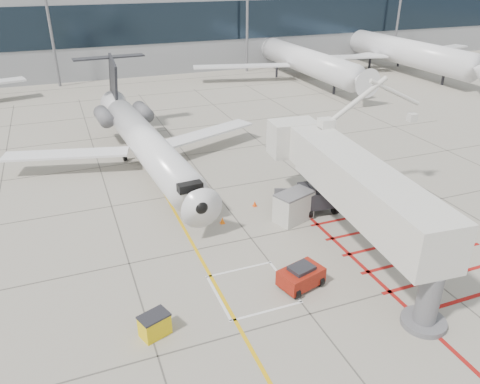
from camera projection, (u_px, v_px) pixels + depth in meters
name	position (u px, v px, depth m)	size (l,w,h in m)	color
ground_plane	(277.00, 272.00, 27.57)	(260.00, 260.00, 0.00)	gray
regional_jet	(153.00, 134.00, 37.73)	(23.97, 30.23, 7.92)	white
jet_bridge	(365.00, 199.00, 27.55)	(9.16, 19.34, 7.74)	silver
pushback_tug	(301.00, 276.00, 26.01)	(2.43, 1.52, 1.42)	maroon
spill_bin	(155.00, 325.00, 22.63)	(1.38, 0.92, 1.20)	#DFBC0C
baggage_cart	(288.00, 200.00, 34.53)	(2.11, 1.34, 1.34)	#525256
ground_power_unit	(294.00, 206.00, 32.71)	(2.67, 1.56, 2.11)	beige
cone_nose	(222.00, 220.00, 32.62)	(0.35, 0.35, 0.48)	orange
cone_side	(255.00, 204.00, 34.94)	(0.31, 0.31, 0.44)	#E9450C
terminal_building	(165.00, 20.00, 86.37)	(180.00, 28.00, 14.00)	gray
terminal_glass_band	(184.00, 22.00, 74.17)	(180.00, 0.10, 6.00)	black
bg_aircraft_c	(299.00, 42.00, 71.97)	(32.91, 36.57, 10.97)	silver
bg_aircraft_d	(396.00, 33.00, 77.64)	(36.29, 40.32, 12.10)	silver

